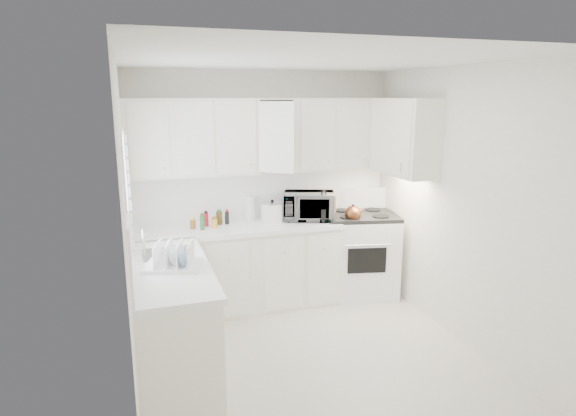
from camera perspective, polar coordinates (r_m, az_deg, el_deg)
name	(u,v)px	position (r m, az deg, el deg)	size (l,w,h in m)	color
floor	(312,359)	(4.65, 2.80, -17.11)	(3.20, 3.20, 0.00)	silver
ceiling	(316,60)	(4.03, 3.22, 16.82)	(3.20, 3.20, 0.00)	white
wall_back	(264,187)	(5.64, -2.84, 2.44)	(3.00, 3.00, 0.00)	white
wall_front	(419,289)	(2.79, 14.99, -9.08)	(3.00, 3.00, 0.00)	white
wall_left	(128,235)	(3.89, -18.14, -3.01)	(3.20, 3.20, 0.00)	white
wall_right	(463,208)	(4.88, 19.67, 0.04)	(3.20, 3.20, 0.00)	white
window_blinds	(128,194)	(4.17, -18.13, 1.58)	(0.06, 0.96, 1.06)	white
lower_cabinets_back	(238,269)	(5.49, -5.86, -7.10)	(2.22, 0.60, 0.90)	white
lower_cabinets_left	(172,322)	(4.38, -13.34, -12.78)	(0.60, 1.60, 0.90)	white
countertop_back	(237,228)	(5.34, -5.96, -2.34)	(2.24, 0.64, 0.05)	white
countertop_left	(170,269)	(4.20, -13.54, -6.91)	(0.64, 1.62, 0.05)	white
backsplash_back	(264,194)	(5.64, -2.80, 1.68)	(2.98, 0.02, 0.55)	white
backsplash_left	(130,237)	(4.10, -17.94, -3.27)	(0.02, 1.60, 0.55)	white
upper_cabinets_back	(267,172)	(5.45, -2.40, 4.21)	(3.00, 0.33, 0.80)	white
upper_cabinets_right	(403,174)	(5.42, 13.18, 3.83)	(0.33, 0.90, 0.80)	white
sink	(166,241)	(4.49, -14.02, -3.70)	(0.42, 0.38, 0.30)	gray
stove	(360,243)	(5.87, 8.36, -4.03)	(0.81, 0.67, 1.25)	white
tea_kettle	(353,213)	(5.54, 7.57, -0.52)	(0.23, 0.19, 0.21)	brown
frying_pan	(368,211)	(6.00, 9.34, -0.37)	(0.24, 0.40, 0.04)	black
microwave	(309,203)	(5.55, 2.45, 0.59)	(0.56, 0.31, 0.38)	gray
rice_cooker	(272,211)	(5.47, -1.84, -0.31)	(0.25, 0.25, 0.25)	white
paper_towel	(250,208)	(5.55, -4.44, -0.01)	(0.12, 0.12, 0.27)	white
utensil_crock	(323,206)	(5.42, 4.14, 0.25)	(0.13, 0.13, 0.38)	black
dish_rack	(173,254)	(4.11, -13.25, -5.19)	(0.44, 0.33, 0.24)	white
spice_left_0	(192,221)	(5.37, -11.08, -1.44)	(0.06, 0.06, 0.13)	#955F28
spice_left_1	(200,222)	(5.29, -10.15, -1.61)	(0.06, 0.06, 0.13)	#246E35
spice_left_2	(206,219)	(5.39, -9.50, -1.32)	(0.06, 0.06, 0.13)	red
spice_left_3	(214,221)	(5.31, -8.55, -1.49)	(0.06, 0.06, 0.13)	gold
spice_left_4	(220,218)	(5.41, -7.93, -1.21)	(0.06, 0.06, 0.13)	#523E17
spice_left_5	(228,220)	(5.34, -6.96, -1.37)	(0.06, 0.06, 0.13)	black
sauce_right_0	(315,208)	(5.74, 3.16, 0.02)	(0.06, 0.06, 0.19)	red
sauce_right_1	(321,209)	(5.70, 3.89, -0.07)	(0.06, 0.06, 0.19)	gold
sauce_right_2	(324,207)	(5.78, 4.17, 0.10)	(0.06, 0.06, 0.19)	#523E17
sauce_right_3	(330,208)	(5.75, 4.91, 0.01)	(0.06, 0.06, 0.19)	black
sauce_right_4	(332,207)	(5.82, 5.18, 0.17)	(0.06, 0.06, 0.19)	#955F28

